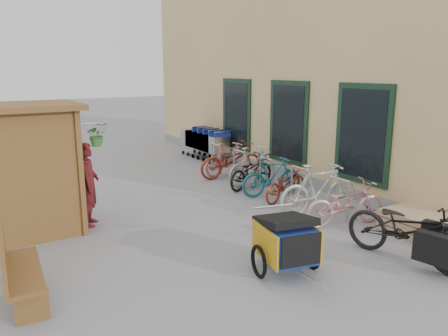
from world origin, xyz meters
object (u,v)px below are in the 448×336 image
bench (16,268)px  bike_1 (319,189)px  bike_2 (286,184)px  bike_6 (231,160)px  bike_3 (272,177)px  bike_0 (346,203)px  bike_5 (253,166)px  pallet_stack (421,223)px  bike_7 (228,159)px  person_kiosk (88,184)px  cargo_bike (410,230)px  kiosk (14,152)px  shopping_carts (204,140)px  child_trailer (286,239)px  bike_4 (251,171)px

bench → bike_1: bearing=9.8°
bike_2 → bike_6: bike_6 is taller
bike_3 → bench: bearing=120.3°
bike_0 → bike_5: bearing=10.8°
pallet_stack → bike_7: (-0.57, 5.76, 0.27)m
person_kiosk → bike_6: 4.77m
cargo_bike → bike_7: cargo_bike is taller
bike_5 → kiosk: bearing=86.1°
cargo_bike → bike_3: 4.12m
bike_1 → shopping_carts: bearing=3.8°
bike_6 → bike_7: bearing=-8.2°
child_trailer → bike_3: size_ratio=1.04×
bike_2 → bike_3: (-0.03, 0.48, 0.08)m
kiosk → person_kiosk: size_ratio=1.52×
pallet_stack → bench: bearing=168.8°
shopping_carts → bike_3: size_ratio=1.54×
cargo_bike → person_kiosk: bearing=119.6°
bench → bike_1: bike_1 is taller
pallet_stack → bike_5: bike_5 is taller
pallet_stack → bike_3: bearing=102.9°
pallet_stack → child_trailer: bearing=177.5°
child_trailer → bike_1: bearing=49.1°
bike_6 → bike_7: bike_6 is taller
bench → cargo_bike: bearing=-15.2°
bike_2 → bike_5: (0.18, 1.55, 0.12)m
child_trailer → bike_2: (2.38, 2.85, -0.13)m
shopping_carts → person_kiosk: size_ratio=1.48×
pallet_stack → bike_0: (-0.84, 1.09, 0.23)m
shopping_carts → person_kiosk: 6.70m
bike_2 → bike_4: bearing=-14.5°
bike_1 → bike_5: bike_1 is taller
cargo_bike → person_kiosk: person_kiosk is taller
cargo_bike → child_trailer: bearing=146.3°
person_kiosk → bike_6: bearing=-45.5°
person_kiosk → bike_2: 4.39m
bike_1 → bike_4: bearing=10.1°
pallet_stack → bike_6: bike_6 is taller
kiosk → bike_2: bearing=-9.2°
kiosk → cargo_bike: 6.81m
cargo_bike → bike_0: size_ratio=1.27×
bike_2 → child_trailer: bearing=124.9°
bike_1 → bike_4: size_ratio=1.12×
child_trailer → bike_6: bike_6 is taller
bike_6 → bike_3: bearing=-179.2°
bike_0 → bike_7: bearing=11.7°
person_kiosk → bike_5: (4.48, 0.78, -0.30)m
child_trailer → bike_0: bearing=35.2°
child_trailer → bike_2: bearing=62.8°
bike_1 → bike_2: 1.15m
person_kiosk → bike_1: bearing=-91.3°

